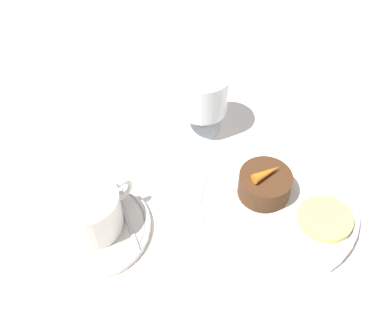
{
  "coord_description": "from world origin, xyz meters",
  "views": [
    {
      "loc": [
        -0.3,
        -0.23,
        0.52
      ],
      "look_at": [
        -0.03,
        0.08,
        0.04
      ],
      "focal_mm": 42.0,
      "sensor_mm": 36.0,
      "label": 1
    }
  ],
  "objects_px": {
    "coffee_cup": "(90,211)",
    "fork": "(324,138)",
    "dessert_cake": "(265,184)",
    "dinner_plate": "(276,207)",
    "wine_glass": "(203,95)"
  },
  "relations": [
    {
      "from": "fork",
      "to": "dessert_cake",
      "type": "height_order",
      "value": "dessert_cake"
    },
    {
      "from": "coffee_cup",
      "to": "fork",
      "type": "height_order",
      "value": "coffee_cup"
    },
    {
      "from": "dessert_cake",
      "to": "dinner_plate",
      "type": "bearing_deg",
      "value": -93.48
    },
    {
      "from": "wine_glass",
      "to": "fork",
      "type": "relative_size",
      "value": 0.58
    },
    {
      "from": "coffee_cup",
      "to": "fork",
      "type": "xyz_separation_m",
      "value": [
        0.37,
        -0.1,
        -0.04
      ]
    },
    {
      "from": "dinner_plate",
      "to": "dessert_cake",
      "type": "bearing_deg",
      "value": 86.52
    },
    {
      "from": "dinner_plate",
      "to": "dessert_cake",
      "type": "xyz_separation_m",
      "value": [
        0.0,
        0.03,
        0.02
      ]
    },
    {
      "from": "wine_glass",
      "to": "dessert_cake",
      "type": "height_order",
      "value": "wine_glass"
    },
    {
      "from": "fork",
      "to": "wine_glass",
      "type": "bearing_deg",
      "value": 131.11
    },
    {
      "from": "wine_glass",
      "to": "dessert_cake",
      "type": "relative_size",
      "value": 1.45
    },
    {
      "from": "dinner_plate",
      "to": "wine_glass",
      "type": "relative_size",
      "value": 2.13
    },
    {
      "from": "coffee_cup",
      "to": "wine_glass",
      "type": "relative_size",
      "value": 1.03
    },
    {
      "from": "fork",
      "to": "dessert_cake",
      "type": "bearing_deg",
      "value": -174.76
    },
    {
      "from": "dinner_plate",
      "to": "dessert_cake",
      "type": "relative_size",
      "value": 3.08
    },
    {
      "from": "dinner_plate",
      "to": "coffee_cup",
      "type": "bearing_deg",
      "value": 145.85
    }
  ]
}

